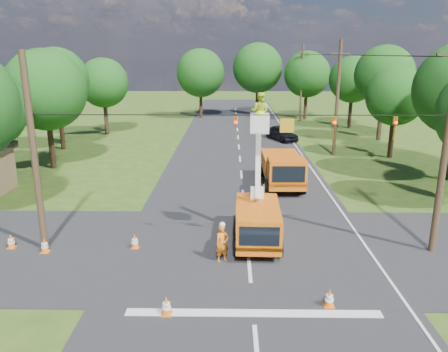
{
  "coord_description": "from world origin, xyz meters",
  "views": [
    {
      "loc": [
        -0.83,
        -16.64,
        8.85
      ],
      "look_at": [
        -1.16,
        5.49,
        2.6
      ],
      "focal_mm": 35.0,
      "sensor_mm": 36.0,
      "label": 1
    }
  ],
  "objects_px": {
    "traffic_cone_7": "(305,167)",
    "pole_right_near": "(446,143)",
    "tree_left_f": "(104,83)",
    "traffic_cone_2": "(260,206)",
    "ground_worker": "(222,243)",
    "tree_right_d": "(384,75)",
    "pole_right_far": "(302,83)",
    "tree_far_c": "(307,74)",
    "traffic_cone_5": "(45,246)",
    "pole_right_mid": "(337,98)",
    "pole_left": "(34,155)",
    "tree_far_b": "(258,68)",
    "traffic_cone_4": "(135,241)",
    "tree_far_a": "(200,73)",
    "second_truck": "(283,168)",
    "traffic_cone_3": "(265,187)",
    "tree_right_e": "(353,79)",
    "traffic_cone_6": "(11,241)",
    "tree_left_d": "(45,90)",
    "tree_right_c": "(396,96)",
    "tree_left_e": "(57,80)",
    "bucket_truck": "(258,212)",
    "traffic_cone_0": "(166,306)",
    "traffic_cone_1": "(329,298)",
    "distant_car": "(282,133)"
  },
  "relations": [
    {
      "from": "traffic_cone_3",
      "to": "tree_far_a",
      "type": "height_order",
      "value": "tree_far_a"
    },
    {
      "from": "ground_worker",
      "to": "tree_right_e",
      "type": "distance_m",
      "value": 39.46
    },
    {
      "from": "traffic_cone_5",
      "to": "tree_right_d",
      "type": "height_order",
      "value": "tree_right_d"
    },
    {
      "from": "traffic_cone_6",
      "to": "tree_far_b",
      "type": "xyz_separation_m",
      "value": [
        14.09,
        44.98,
        6.45
      ]
    },
    {
      "from": "traffic_cone_4",
      "to": "tree_right_c",
      "type": "bearing_deg",
      "value": 45.61
    },
    {
      "from": "pole_right_far",
      "to": "tree_far_c",
      "type": "distance_m",
      "value": 2.43
    },
    {
      "from": "pole_right_far",
      "to": "traffic_cone_4",
      "type": "bearing_deg",
      "value": -109.08
    },
    {
      "from": "pole_right_far",
      "to": "tree_left_d",
      "type": "height_order",
      "value": "pole_right_far"
    },
    {
      "from": "traffic_cone_7",
      "to": "pole_right_far",
      "type": "bearing_deg",
      "value": 82.27
    },
    {
      "from": "traffic_cone_5",
      "to": "pole_right_mid",
      "type": "xyz_separation_m",
      "value": [
        17.82,
        20.42,
        4.75
      ]
    },
    {
      "from": "traffic_cone_7",
      "to": "tree_left_e",
      "type": "relative_size",
      "value": 0.08
    },
    {
      "from": "second_truck",
      "to": "traffic_cone_3",
      "type": "bearing_deg",
      "value": -134.49
    },
    {
      "from": "pole_right_near",
      "to": "pole_right_far",
      "type": "distance_m",
      "value": 40.0
    },
    {
      "from": "second_truck",
      "to": "tree_right_e",
      "type": "relative_size",
      "value": 0.75
    },
    {
      "from": "pole_right_near",
      "to": "pole_left",
      "type": "height_order",
      "value": "pole_right_near"
    },
    {
      "from": "ground_worker",
      "to": "pole_left",
      "type": "relative_size",
      "value": 0.19
    },
    {
      "from": "pole_left",
      "to": "second_truck",
      "type": "bearing_deg",
      "value": 39.88
    },
    {
      "from": "tree_left_d",
      "to": "traffic_cone_5",
      "type": "bearing_deg",
      "value": -69.79
    },
    {
      "from": "traffic_cone_3",
      "to": "pole_left",
      "type": "relative_size",
      "value": 0.08
    },
    {
      "from": "traffic_cone_7",
      "to": "pole_right_near",
      "type": "bearing_deg",
      "value": -76.16
    },
    {
      "from": "ground_worker",
      "to": "tree_right_d",
      "type": "distance_m",
      "value": 32.9
    },
    {
      "from": "tree_left_d",
      "to": "tree_right_e",
      "type": "bearing_deg",
      "value": 34.78
    },
    {
      "from": "traffic_cone_0",
      "to": "tree_right_e",
      "type": "distance_m",
      "value": 44.0
    },
    {
      "from": "pole_right_near",
      "to": "tree_far_b",
      "type": "bearing_deg",
      "value": 96.97
    },
    {
      "from": "tree_left_e",
      "to": "tree_right_c",
      "type": "relative_size",
      "value": 1.2
    },
    {
      "from": "bucket_truck",
      "to": "traffic_cone_5",
      "type": "distance_m",
      "value": 9.99
    },
    {
      "from": "traffic_cone_5",
      "to": "traffic_cone_7",
      "type": "distance_m",
      "value": 20.47
    },
    {
      "from": "traffic_cone_0",
      "to": "traffic_cone_6",
      "type": "relative_size",
      "value": 1.0
    },
    {
      "from": "distant_car",
      "to": "tree_left_d",
      "type": "xyz_separation_m",
      "value": [
        -19.56,
        -11.62,
        5.36
      ]
    },
    {
      "from": "traffic_cone_6",
      "to": "tree_right_e",
      "type": "bearing_deg",
      "value": 54.56
    },
    {
      "from": "tree_right_e",
      "to": "tree_far_b",
      "type": "bearing_deg",
      "value": 137.2
    },
    {
      "from": "traffic_cone_4",
      "to": "tree_far_a",
      "type": "bearing_deg",
      "value": 89.61
    },
    {
      "from": "traffic_cone_7",
      "to": "traffic_cone_6",
      "type": "bearing_deg",
      "value": -138.61
    },
    {
      "from": "tree_far_c",
      "to": "traffic_cone_5",
      "type": "bearing_deg",
      "value": -113.93
    },
    {
      "from": "traffic_cone_0",
      "to": "traffic_cone_2",
      "type": "distance_m",
      "value": 11.17
    },
    {
      "from": "tree_right_e",
      "to": "traffic_cone_7",
      "type": "bearing_deg",
      "value": -112.94
    },
    {
      "from": "traffic_cone_5",
      "to": "tree_far_a",
      "type": "xyz_separation_m",
      "value": [
        4.32,
        43.42,
        5.83
      ]
    },
    {
      "from": "traffic_cone_6",
      "to": "tree_left_f",
      "type": "bearing_deg",
      "value": 97.05
    },
    {
      "from": "traffic_cone_6",
      "to": "pole_right_mid",
      "type": "distance_m",
      "value": 28.38
    },
    {
      "from": "tree_left_f",
      "to": "traffic_cone_2",
      "type": "bearing_deg",
      "value": -57.68
    },
    {
      "from": "tree_left_d",
      "to": "tree_right_e",
      "type": "height_order",
      "value": "tree_left_d"
    },
    {
      "from": "ground_worker",
      "to": "traffic_cone_1",
      "type": "distance_m",
      "value": 5.29
    },
    {
      "from": "traffic_cone_3",
      "to": "tree_right_e",
      "type": "xyz_separation_m",
      "value": [
        12.34,
        26.09,
        5.45
      ]
    },
    {
      "from": "traffic_cone_6",
      "to": "tree_left_e",
      "type": "relative_size",
      "value": 0.08
    },
    {
      "from": "traffic_cone_7",
      "to": "tree_far_c",
      "type": "height_order",
      "value": "tree_far_c"
    },
    {
      "from": "traffic_cone_7",
      "to": "tree_left_d",
      "type": "distance_m",
      "value": 20.83
    },
    {
      "from": "pole_left",
      "to": "tree_right_d",
      "type": "distance_m",
      "value": 36.39
    },
    {
      "from": "traffic_cone_1",
      "to": "pole_right_mid",
      "type": "relative_size",
      "value": 0.07
    },
    {
      "from": "traffic_cone_6",
      "to": "pole_right_far",
      "type": "height_order",
      "value": "pole_right_far"
    },
    {
      "from": "tree_left_d",
      "to": "tree_right_c",
      "type": "bearing_deg",
      "value": 8.07
    }
  ]
}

